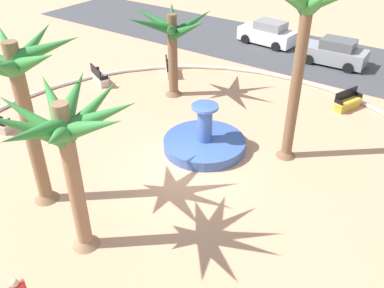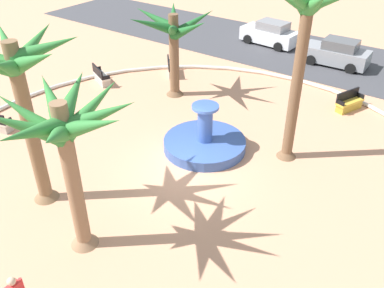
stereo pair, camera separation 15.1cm
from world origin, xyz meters
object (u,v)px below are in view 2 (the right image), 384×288
at_px(palm_tree_by_curb, 64,134).
at_px(bench_southeast, 172,69).
at_px(palm_tree_mid_plaza, 19,82).
at_px(palm_tree_near_fountain, 305,30).
at_px(parked_car_second, 336,53).
at_px(palm_tree_far_side, 173,35).
at_px(parked_car_leftmost, 270,34).
at_px(bench_southwest, 349,103).
at_px(bench_north, 101,77).
at_px(fountain, 205,143).

xyz_separation_m(palm_tree_by_curb, bench_southeast, (-6.21, 12.40, -3.77)).
xyz_separation_m(palm_tree_by_curb, palm_tree_mid_plaza, (-2.87, 0.73, 0.53)).
distance_m(palm_tree_near_fountain, parked_car_second, 12.35).
distance_m(palm_tree_far_side, parked_car_leftmost, 10.71).
xyz_separation_m(palm_tree_near_fountain, palm_tree_by_curb, (-3.14, -8.39, -1.32)).
bearing_deg(palm_tree_far_side, parked_car_second, 58.98).
height_order(palm_tree_mid_plaza, parked_car_leftmost, palm_tree_mid_plaza).
bearing_deg(bench_southeast, palm_tree_by_curb, -63.42).
bearing_deg(parked_car_leftmost, palm_tree_far_side, -92.57).
distance_m(parked_car_leftmost, parked_car_second, 5.24).
distance_m(palm_tree_by_curb, palm_tree_mid_plaza, 3.00).
relative_size(parked_car_leftmost, parked_car_second, 1.02).
bearing_deg(parked_car_leftmost, parked_car_second, -11.95).
distance_m(palm_tree_far_side, bench_southwest, 9.58).
bearing_deg(parked_car_leftmost, palm_tree_by_curb, -79.22).
height_order(bench_north, bench_southeast, same).
relative_size(bench_southeast, bench_southwest, 0.92).
distance_m(fountain, bench_north, 9.00).
relative_size(palm_tree_far_side, bench_north, 2.77).
bearing_deg(palm_tree_near_fountain, palm_tree_mid_plaza, -128.09).
bearing_deg(palm_tree_by_curb, fountain, 90.21).
height_order(fountain, palm_tree_mid_plaza, palm_tree_mid_plaza).
xyz_separation_m(fountain, palm_tree_near_fountain, (3.16, 1.53, 5.13)).
height_order(fountain, palm_tree_near_fountain, palm_tree_near_fountain).
distance_m(bench_north, parked_car_second, 14.50).
xyz_separation_m(fountain, bench_southwest, (3.88, 7.29, 0.04)).
height_order(palm_tree_mid_plaza, palm_tree_far_side, palm_tree_mid_plaza).
relative_size(fountain, parked_car_second, 0.88).
relative_size(palm_tree_far_side, bench_southwest, 2.76).
xyz_separation_m(bench_southwest, parked_car_second, (-2.67, 5.50, 0.43)).
distance_m(fountain, palm_tree_by_curb, 7.84).
xyz_separation_m(bench_north, bench_southeast, (2.54, 3.31, 0.00)).
relative_size(bench_southeast, parked_car_leftmost, 0.37).
bearing_deg(parked_car_second, bench_southwest, -64.10).
bearing_deg(palm_tree_by_curb, palm_tree_near_fountain, 69.48).
height_order(fountain, bench_southwest, fountain).
xyz_separation_m(palm_tree_mid_plaza, parked_car_second, (4.05, 18.93, -3.87)).
height_order(palm_tree_by_curb, palm_tree_mid_plaza, palm_tree_mid_plaza).
bearing_deg(palm_tree_by_curb, palm_tree_far_side, 113.10).
bearing_deg(palm_tree_near_fountain, palm_tree_far_side, 165.43).
xyz_separation_m(fountain, palm_tree_far_side, (-4.39, 3.49, 3.02)).
bearing_deg(bench_north, palm_tree_near_fountain, -3.41).
bearing_deg(bench_north, parked_car_second, 46.78).
bearing_deg(bench_southwest, palm_tree_far_side, -155.31).
bearing_deg(parked_car_second, bench_southeast, -135.54).
relative_size(bench_north, bench_southwest, 0.99).
bearing_deg(bench_southeast, parked_car_leftmost, 74.84).
relative_size(palm_tree_by_curb, palm_tree_far_side, 1.16).
relative_size(palm_tree_near_fountain, palm_tree_far_side, 1.56).
distance_m(fountain, bench_southwest, 8.26).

